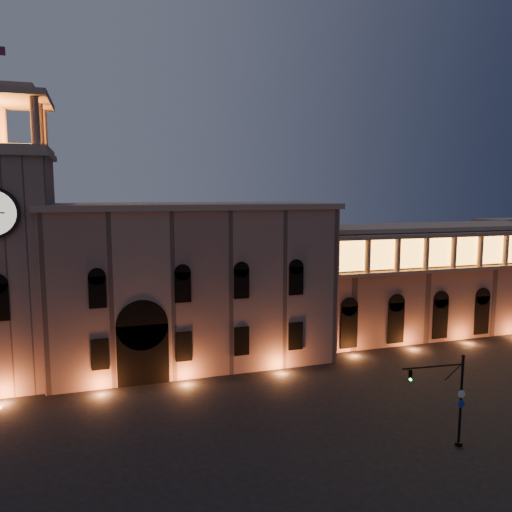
{
  "coord_description": "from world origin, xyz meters",
  "views": [
    {
      "loc": [
        -11.82,
        -32.14,
        18.75
      ],
      "look_at": [
        3.58,
        16.0,
        12.31
      ],
      "focal_mm": 35.0,
      "sensor_mm": 36.0,
      "label": 1
    }
  ],
  "objects": [
    {
      "name": "ground",
      "position": [
        0.0,
        0.0,
        0.0
      ],
      "size": [
        160.0,
        160.0,
        0.0
      ],
      "primitive_type": "plane",
      "color": "black",
      "rests_on": "ground"
    },
    {
      "name": "government_building",
      "position": [
        -2.08,
        21.93,
        8.77
      ],
      "size": [
        30.8,
        12.8,
        17.6
      ],
      "color": "#8A675A",
      "rests_on": "ground"
    },
    {
      "name": "clock_tower",
      "position": [
        -20.5,
        20.98,
        12.5
      ],
      "size": [
        9.8,
        9.8,
        32.4
      ],
      "color": "#8A675A",
      "rests_on": "ground"
    },
    {
      "name": "colonnade_wing",
      "position": [
        32.0,
        23.92,
        7.33
      ],
      "size": [
        40.6,
        11.5,
        14.5
      ],
      "color": "#846154",
      "rests_on": "ground"
    },
    {
      "name": "traffic_light",
      "position": [
        12.41,
        -3.24,
        3.7
      ],
      "size": [
        5.12,
        0.79,
        7.04
      ],
      "rotation": [
        0.0,
        0.0,
        -0.09
      ],
      "color": "black",
      "rests_on": "ground"
    }
  ]
}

